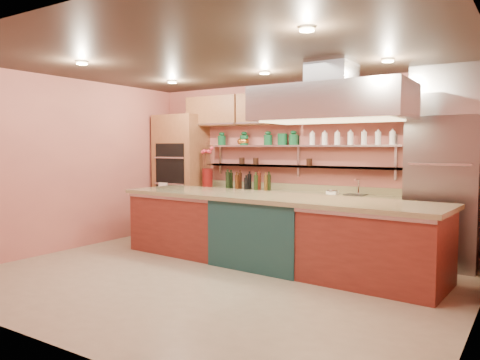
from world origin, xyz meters
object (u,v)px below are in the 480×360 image
Objects in this scene: refrigerator at (443,192)px; island at (270,230)px; kitchen_scale at (332,191)px; green_canister at (282,139)px; copper_kettle at (242,141)px; flower_vase at (207,178)px.

island is (-2.08, -1.25, -0.55)m from refrigerator.
island is 28.93× the size of kitchen_scale.
kitchen_scale is 0.83× the size of green_canister.
kitchen_scale is at bearing -6.78° from copper_kettle.
island is 2.07m from green_canister.
copper_kettle is 0.84m from green_canister.
flower_vase reaches higher than kitchen_scale.
refrigerator reaches higher than flower_vase.
copper_kettle is at bearing 180.00° from green_canister.
copper_kettle is (-1.85, 0.22, 0.81)m from kitchen_scale.
island is at bearing -148.92° from refrigerator.
kitchen_scale is 0.98× the size of copper_kettle.
green_canister is at bearing 161.30° from kitchen_scale.
flower_vase is 2.48m from kitchen_scale.
refrigerator reaches higher than green_canister.
refrigerator is 3.58m from copper_kettle.
refrigerator is 2.78m from green_canister.
flower_vase is at bearing 151.97° from island.
refrigerator reaches higher than island.
flower_vase is 1.64m from green_canister.
island is at bearing -115.22° from kitchen_scale.
kitchen_scale reaches higher than island.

